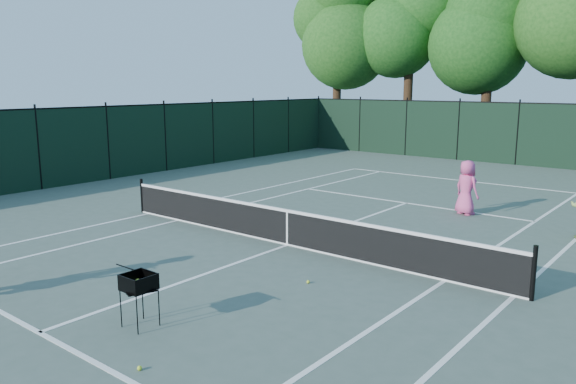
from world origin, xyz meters
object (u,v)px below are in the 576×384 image
Objects in this scene: player_pink at (467,187)px; ball_hopper at (139,283)px; loose_ball_near_cart at (140,368)px; loose_ball_midcourt at (308,282)px.

player_pink reaches higher than ball_hopper.
loose_ball_midcourt is (-0.24, 4.27, 0.00)m from loose_ball_near_cart.
loose_ball_near_cart is at bearing -17.17° from ball_hopper.
ball_hopper is 3.57m from loose_ball_midcourt.
ball_hopper is at bearing -105.82° from loose_ball_midcourt.
player_pink is at bearing 104.84° from ball_hopper.
loose_ball_midcourt is at bearing 111.32° from player_pink.
loose_ball_near_cart is 1.00× the size of loose_ball_midcourt.
loose_ball_midcourt is (0.95, 3.36, -0.73)m from ball_hopper.
loose_ball_near_cart is (0.12, -12.18, -0.80)m from player_pink.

